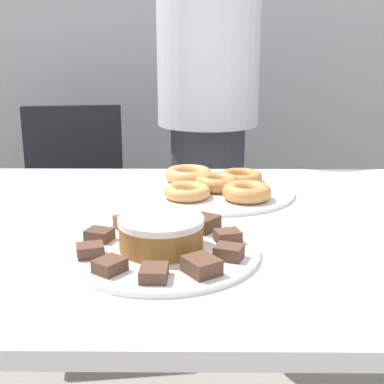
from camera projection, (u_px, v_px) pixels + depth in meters
wall_back at (196, 2)px, 2.52m from camera, size 8.00×0.05×2.60m
table at (194, 257)px, 1.16m from camera, size 1.68×0.98×0.75m
person_standing at (207, 111)px, 1.93m from camera, size 0.36×0.36×1.67m
office_chair_left at (74, 227)px, 2.13m from camera, size 0.49×0.49×0.87m
plate_cake at (159, 251)px, 0.97m from camera, size 0.36×0.36×0.01m
plate_donuts at (215, 191)px, 1.35m from camera, size 0.39×0.39×0.01m
frosted_cake at (159, 233)px, 0.96m from camera, size 0.15×0.15×0.06m
lamington_0 at (227, 252)px, 0.92m from camera, size 0.06×0.05×0.02m
lamington_1 at (226, 236)px, 1.00m from camera, size 0.05×0.05×0.02m
lamington_2 at (202, 223)px, 1.06m from camera, size 0.07×0.07×0.03m
lamington_3 at (165, 219)px, 1.09m from camera, size 0.04×0.05×0.03m
lamington_4 at (127, 223)px, 1.07m from camera, size 0.07×0.07×0.03m
lamington_5 at (97, 235)px, 1.01m from camera, size 0.06×0.05×0.02m
lamington_6 at (88, 250)px, 0.93m from camera, size 0.06×0.05×0.02m
lamington_7 at (107, 266)px, 0.87m from camera, size 0.06×0.06×0.02m
lamington_8 at (152, 273)px, 0.84m from camera, size 0.05×0.05×0.02m
lamington_9 at (199, 266)px, 0.86m from camera, size 0.07×0.07×0.03m
donut_0 at (215, 182)px, 1.35m from camera, size 0.11×0.11×0.04m
donut_1 at (185, 192)px, 1.28m from camera, size 0.11×0.11×0.03m
donut_2 at (245, 192)px, 1.26m from camera, size 0.12×0.12×0.04m
donut_3 at (239, 177)px, 1.42m from camera, size 0.12×0.12×0.03m
donut_4 at (187, 174)px, 1.44m from camera, size 0.13×0.13×0.03m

